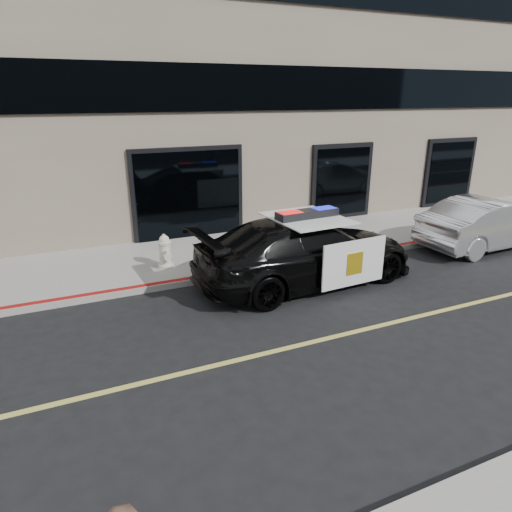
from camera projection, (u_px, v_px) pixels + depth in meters
name	position (u px, v px, depth m)	size (l,w,h in m)	color
ground	(346.00, 334.00, 8.69)	(120.00, 120.00, 0.00)	black
sidewalk_n	(241.00, 250.00, 13.18)	(60.00, 3.50, 0.15)	gray
building_n	(182.00, 43.00, 15.72)	(60.00, 7.00, 12.00)	#756856
police_car	(306.00, 250.00, 10.86)	(2.88, 5.75, 1.80)	black
silver_sedan	(490.00, 223.00, 13.40)	(4.60, 1.72, 1.50)	silver
fire_hydrant	(165.00, 252.00, 11.51)	(0.39, 0.55, 0.87)	beige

